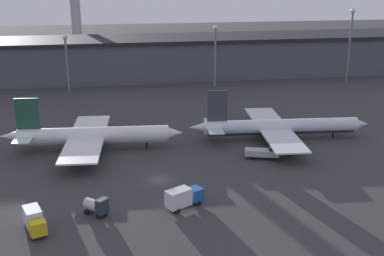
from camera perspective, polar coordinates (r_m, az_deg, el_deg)
The scene contains 11 objects.
ground at distance 96.87m, azimuth -3.95°, elevation -6.15°, with size 600.00×600.00×0.00m, color #383538.
terminal_building at distance 188.84m, azimuth -7.08°, elevation 8.25°, with size 255.47×26.89×15.49m.
airplane_0 at distance 113.76m, azimuth -11.81°, elevation -0.93°, with size 42.18×33.88×12.69m.
airplane_1 at distance 120.41m, azimuth 10.25°, elevation 0.13°, with size 45.30×35.74×12.71m.
service_vehicle_0 at distance 81.79m, azimuth -18.20°, elevation -10.34°, with size 4.48×6.80×3.68m.
service_vehicle_1 at distance 107.86m, azimuth 8.31°, elevation -2.92°, with size 7.89×4.64×2.88m.
service_vehicle_2 at distance 84.40m, azimuth -11.26°, elevation -9.05°, with size 4.55×4.46×3.38m.
service_vehicle_3 at distance 85.02m, azimuth -1.05°, elevation -8.19°, with size 7.30×5.48×3.76m.
lamp_post_1 at distance 169.44m, azimuth -14.68°, elevation 8.42°, with size 1.80×1.80×19.60m.
lamp_post_2 at distance 172.54m, azimuth 2.78°, elevation 9.56°, with size 1.80×1.80×21.77m.
lamp_post_3 at distance 189.65m, azimuth 18.28°, elevation 10.33°, with size 1.80×1.80×26.88m.
Camera 1 is at (-8.19, -87.95, 39.76)m, focal length 45.00 mm.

